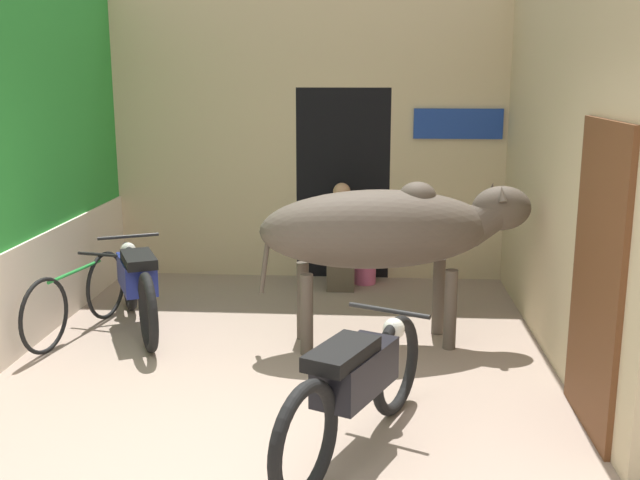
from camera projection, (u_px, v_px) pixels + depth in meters
ground_plane at (244, 474)px, 4.44m from camera, size 30.00×30.00×0.00m
wall_left_shopfront at (18, 161)px, 6.40m from camera, size 0.25×4.44×3.30m
wall_back_with_doorway at (323, 152)px, 8.70m from camera, size 4.43×0.93×3.30m
wall_right_with_door at (567, 162)px, 6.04m from camera, size 0.22×4.44×3.30m
cow at (388, 229)px, 6.38m from camera, size 2.40×1.05×1.43m
motorcycle_near at (356, 383)px, 4.62m from camera, size 0.93×1.80×0.80m
motorcycle_far at (137, 282)px, 6.87m from camera, size 0.92×1.78×0.80m
bicycle at (78, 298)px, 6.76m from camera, size 0.48×1.59×0.67m
shopkeeper_seated at (341, 235)px, 8.16m from camera, size 0.43×0.33×1.17m
plastic_stool at (365, 264)px, 8.43m from camera, size 0.36×0.36×0.41m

